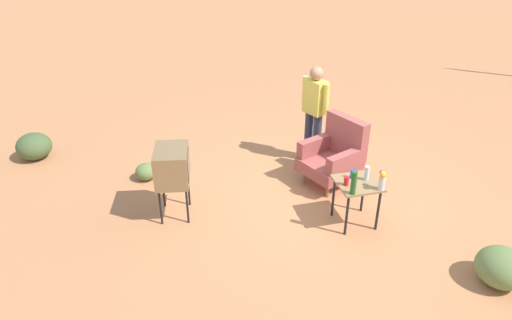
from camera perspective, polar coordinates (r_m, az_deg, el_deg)
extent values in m
plane|color=#C17A4C|center=(7.18, 8.21, -4.01)|extent=(60.00, 60.00, 0.00)
cylinder|color=#937047|center=(7.36, 5.92, -1.95)|extent=(0.05, 0.05, 0.22)
cylinder|color=#937047|center=(7.04, 8.79, -3.72)|extent=(0.05, 0.05, 0.22)
cylinder|color=#937047|center=(7.69, 8.90, -0.75)|extent=(0.05, 0.05, 0.22)
cylinder|color=#937047|center=(7.38, 11.76, -2.38)|extent=(0.05, 0.05, 0.22)
cube|color=#9E4C47|center=(7.26, 8.97, -0.74)|extent=(0.99, 0.99, 0.20)
cube|color=#9E4C47|center=(7.28, 11.02, 2.88)|extent=(0.77, 0.43, 0.64)
cube|color=#9E4C47|center=(7.35, 7.37, 1.81)|extent=(0.38, 0.69, 0.26)
cube|color=#9E4C47|center=(6.96, 10.93, -0.13)|extent=(0.38, 0.69, 0.26)
cylinder|color=black|center=(6.54, 9.48, -4.50)|extent=(0.04, 0.04, 0.61)
cylinder|color=black|center=(6.21, 11.08, -6.67)|extent=(0.04, 0.04, 0.61)
cylinder|color=black|center=(6.71, 13.00, -3.92)|extent=(0.04, 0.04, 0.61)
cylinder|color=black|center=(6.39, 14.75, -6.00)|extent=(0.04, 0.04, 0.61)
cube|color=#937047|center=(6.29, 12.38, -2.81)|extent=(0.56, 0.56, 0.03)
cylinder|color=black|center=(6.39, -8.43, -5.59)|extent=(0.03, 0.03, 0.55)
cylinder|color=black|center=(6.76, -8.27, -3.50)|extent=(0.03, 0.03, 0.55)
cylinder|color=black|center=(6.43, -11.65, -5.69)|extent=(0.03, 0.03, 0.55)
cylinder|color=black|center=(6.80, -11.30, -3.61)|extent=(0.03, 0.03, 0.55)
cube|color=olive|center=(6.33, -10.30, -0.66)|extent=(0.66, 0.53, 0.48)
cube|color=#383D3F|center=(6.31, -8.27, -0.58)|extent=(0.42, 0.08, 0.34)
cylinder|color=#2D3347|center=(7.97, 6.46, 3.15)|extent=(0.14, 0.14, 0.86)
cylinder|color=#2D3347|center=(7.85, 7.47, 2.65)|extent=(0.14, 0.14, 0.86)
cube|color=#D6C64C|center=(7.63, 7.28, 7.70)|extent=(0.42, 0.35, 0.56)
cylinder|color=#D6C64C|center=(7.78, 6.04, 8.41)|extent=(0.09, 0.09, 0.50)
cylinder|color=#D6C64C|center=(7.47, 8.59, 7.37)|extent=(0.09, 0.09, 0.50)
sphere|color=#A37556|center=(7.50, 7.46, 10.49)|extent=(0.22, 0.22, 0.22)
cylinder|color=red|center=(6.16, 11.02, -2.53)|extent=(0.07, 0.07, 0.12)
cylinder|color=silver|center=(6.31, 13.45, -1.59)|extent=(0.06, 0.06, 0.20)
cylinder|color=blue|center=(6.34, 11.78, -1.68)|extent=(0.07, 0.07, 0.12)
cylinder|color=#1E5623|center=(5.94, 11.90, -2.76)|extent=(0.07, 0.07, 0.32)
cylinder|color=silver|center=(6.15, 15.16, -2.80)|extent=(0.09, 0.09, 0.18)
sphere|color=yellow|center=(6.08, 15.33, -1.67)|extent=(0.07, 0.07, 0.07)
sphere|color=#E04C66|center=(6.11, 15.24, -1.48)|extent=(0.07, 0.07, 0.07)
sphere|color=orange|center=(6.05, 15.36, -1.85)|extent=(0.07, 0.07, 0.07)
ellipsoid|color=#475B33|center=(8.84, -25.59, 1.54)|extent=(0.58, 0.58, 0.45)
ellipsoid|color=olive|center=(7.60, -13.33, -1.39)|extent=(0.34, 0.34, 0.27)
ellipsoid|color=olive|center=(6.11, 27.93, -11.56)|extent=(0.59, 0.59, 0.45)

